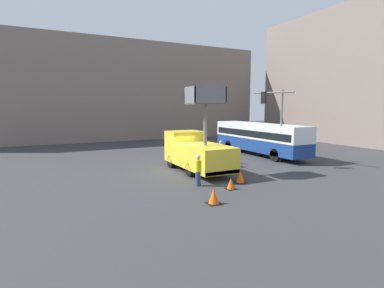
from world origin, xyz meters
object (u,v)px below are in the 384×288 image
Objects in this scene: traffic_cone_near_truck at (231,184)px; traffic_cone_far_side at (214,196)px; traffic_light_pole at (275,114)px; utility_truck at (197,151)px; road_worker_near_truck at (198,170)px; road_worker_directing at (221,152)px; traffic_cone_mid_road at (240,177)px; city_bus at (259,136)px.

traffic_cone_near_truck is 0.83× the size of traffic_cone_far_side.
traffic_cone_near_truck is (-7.51, -4.86, -3.81)m from traffic_light_pole.
traffic_light_pole reaches higher than utility_truck.
road_worker_near_truck is 7.18m from road_worker_directing.
traffic_cone_mid_road is (2.67, -0.51, -0.59)m from road_worker_near_truck.
road_worker_near_truck is 3.41m from traffic_cone_far_side.
utility_truck is at bearing 82.32° from road_worker_near_truck.
city_bus is 6.05× the size of road_worker_near_truck.
city_bus reaches higher than road_worker_directing.
city_bus is at bearing 24.27° from utility_truck.
city_bus reaches higher than traffic_cone_near_truck.
road_worker_directing is 2.99× the size of traffic_cone_near_truck.
city_bus is 5.98× the size of road_worker_directing.
traffic_light_pole is 3.22× the size of road_worker_near_truck.
traffic_light_pole reaches higher than traffic_cone_near_truck.
traffic_cone_far_side is at bearing -140.56° from traffic_cone_near_truck.
traffic_cone_mid_road is at bearing -135.26° from road_worker_directing.
traffic_cone_mid_road is at bearing -77.78° from utility_truck.
road_worker_near_truck is 2.46× the size of traffic_cone_mid_road.
traffic_cone_near_truck is (1.33, -1.45, -0.65)m from road_worker_near_truck.
city_bus is at bearing -2.83° from road_worker_directing.
traffic_cone_far_side is at bearing 119.27° from city_bus.
utility_truck reaches higher than road_worker_near_truck.
traffic_cone_far_side is at bearing -142.13° from traffic_cone_mid_road.
traffic_cone_near_truck is (-9.34, -9.06, -1.51)m from city_bus.
road_worker_near_truck is 2.07m from traffic_cone_near_truck.
utility_truck is at bearing 178.49° from traffic_light_pole.
traffic_light_pole is at bearing 39.68° from road_worker_near_truck.
road_worker_near_truck is at bearing -158.89° from traffic_light_pole.
city_bus is 17.89× the size of traffic_cone_near_truck.
city_bus is at bearing 45.41° from traffic_cone_mid_road.
traffic_cone_far_side is at bearing -86.17° from road_worker_near_truck.
traffic_light_pole reaches higher than traffic_cone_mid_road.
utility_truck reaches higher than traffic_cone_mid_road.
traffic_cone_near_truck is 2.83m from traffic_cone_far_side.
city_bus reaches higher than road_worker_near_truck.
city_bus is 14.88× the size of traffic_cone_mid_road.
traffic_cone_far_side reaches higher than traffic_cone_near_truck.
traffic_cone_near_truck is (-0.44, -5.05, -1.18)m from utility_truck.
road_worker_near_truck reaches higher than traffic_cone_near_truck.
utility_truck reaches higher than city_bus.
road_worker_near_truck is (-1.77, -3.60, -0.54)m from utility_truck.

